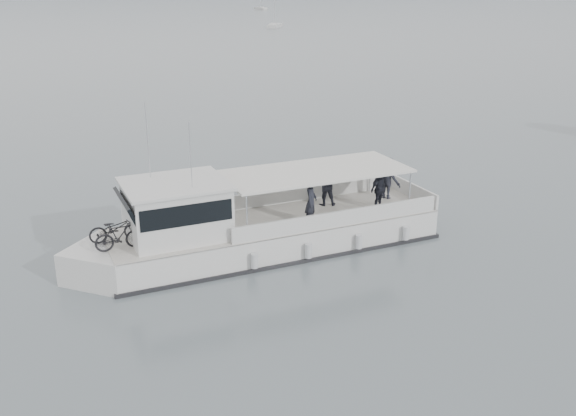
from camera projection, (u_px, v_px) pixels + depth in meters
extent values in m
plane|color=slate|center=(175.00, 235.00, 25.86)|extent=(1400.00, 1400.00, 0.00)
cube|color=silver|center=(275.00, 237.00, 24.42)|extent=(12.94, 6.08, 1.35)
cube|color=silver|center=(108.00, 265.00, 22.01)|extent=(3.30, 3.30, 1.35)
cube|color=beige|center=(275.00, 220.00, 24.19)|extent=(12.94, 6.08, 0.06)
cube|color=black|center=(275.00, 247.00, 24.56)|extent=(13.17, 6.25, 0.19)
cube|color=silver|center=(302.00, 194.00, 26.18)|extent=(8.14, 1.99, 0.63)
cube|color=silver|center=(339.00, 219.00, 23.43)|extent=(8.14, 1.99, 0.63)
cube|color=silver|center=(413.00, 191.00, 26.47)|extent=(0.86, 3.27, 0.63)
cube|color=silver|center=(176.00, 211.00, 22.42)|extent=(3.89, 3.50, 1.88)
cube|color=black|center=(130.00, 213.00, 21.75)|extent=(1.16, 2.67, 1.21)
cube|color=black|center=(176.00, 202.00, 22.32)|extent=(3.69, 3.49, 0.73)
cube|color=silver|center=(175.00, 184.00, 22.09)|extent=(4.14, 3.75, 0.10)
cube|color=silver|center=(315.00, 171.00, 24.25)|extent=(7.61, 4.65, 0.08)
cylinder|color=silver|center=(247.00, 218.00, 22.00)|extent=(0.08, 0.08, 1.72)
cylinder|color=silver|center=(220.00, 193.00, 24.51)|extent=(0.08, 0.08, 1.72)
cylinder|color=silver|center=(410.00, 193.00, 24.57)|extent=(0.08, 0.08, 1.72)
cylinder|color=silver|center=(370.00, 173.00, 27.08)|extent=(0.08, 0.08, 1.72)
cylinder|color=silver|center=(148.00, 141.00, 22.19)|extent=(0.04, 0.04, 2.71)
cylinder|color=silver|center=(191.00, 155.00, 21.23)|extent=(0.04, 0.04, 2.29)
cylinder|color=#BBBDC1|center=(254.00, 261.00, 22.22)|extent=(0.30, 0.30, 0.52)
cylinder|color=#BBBDC1|center=(308.00, 251.00, 23.03)|extent=(0.30, 0.30, 0.52)
cylinder|color=#BBBDC1|center=(359.00, 242.00, 23.83)|extent=(0.30, 0.30, 0.52)
cylinder|color=#BBBDC1|center=(406.00, 233.00, 24.64)|extent=(0.30, 0.30, 0.52)
imported|color=black|center=(115.00, 228.00, 22.14)|extent=(1.88, 1.01, 0.94)
imported|color=black|center=(119.00, 236.00, 21.41)|extent=(1.71, 0.83, 0.99)
imported|color=#21232C|center=(311.00, 202.00, 23.49)|extent=(0.67, 0.76, 1.75)
imported|color=#21232C|center=(325.00, 184.00, 25.48)|extent=(0.91, 0.74, 1.75)
imported|color=#21232C|center=(379.00, 189.00, 24.96)|extent=(1.08, 0.95, 1.75)
imported|color=#21232C|center=(388.00, 178.00, 26.26)|extent=(1.25, 1.27, 1.75)
cube|color=silver|center=(275.00, 26.00, 132.87)|extent=(4.14, 6.28, 0.75)
cube|color=silver|center=(275.00, 24.00, 132.76)|extent=(2.38, 2.60, 0.45)
cylinder|color=silver|center=(274.00, 8.00, 131.65)|extent=(0.08, 0.08, 6.61)
cube|color=silver|center=(261.00, 8.00, 207.10)|extent=(3.94, 5.33, 0.75)
cube|color=silver|center=(261.00, 7.00, 206.99)|extent=(2.14, 2.28, 0.45)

